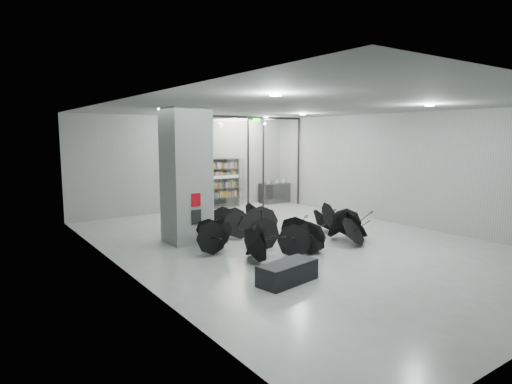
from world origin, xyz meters
TOP-DOWN VIEW (x-y plane):
  - room at (0.00, 0.00)m, footprint 14.00×14.02m
  - column at (-2.50, 2.00)m, footprint 1.20×1.20m
  - fire_cabinet at (-2.50, 1.38)m, footprint 0.28×0.04m
  - info_panel at (-2.50, 1.38)m, footprint 0.30×0.03m
  - exit_sign at (2.40, 5.30)m, footprint 0.30×0.06m
  - glass_partition at (2.39, 5.50)m, footprint 5.06×0.08m
  - bench at (-2.35, -2.62)m, footprint 1.50×0.84m
  - bookshelf at (1.35, 6.75)m, footprint 2.00×0.49m
  - shop_counter at (4.34, 6.49)m, footprint 1.58×0.68m
  - umbrella_cluster at (-0.39, 0.13)m, footprint 5.73×4.87m

SIDE VIEW (x-z plane):
  - bench at x=-2.35m, z-range 0.00..0.45m
  - umbrella_cluster at x=-0.39m, z-range -0.34..0.95m
  - shop_counter at x=4.34m, z-range 0.00..0.93m
  - info_panel at x=-2.50m, z-range 0.64..1.06m
  - bookshelf at x=1.35m, z-range 0.00..2.18m
  - fire_cabinet at x=-2.50m, z-range 1.16..1.54m
  - column at x=-2.50m, z-range 0.00..4.00m
  - glass_partition at x=2.39m, z-range 0.18..4.18m
  - room at x=0.00m, z-range 0.84..4.85m
  - exit_sign at x=2.40m, z-range 3.74..3.90m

